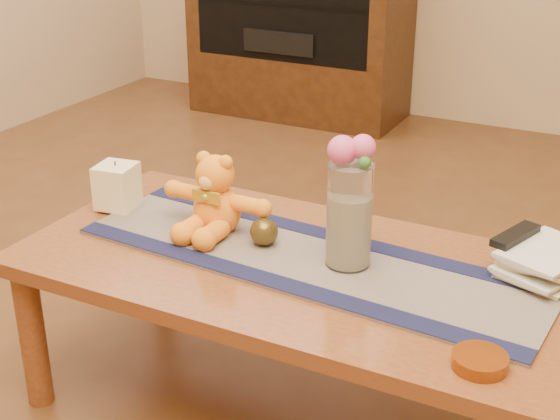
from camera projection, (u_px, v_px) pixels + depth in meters
The scene contains 28 objects.
floor at pixel (296, 408), 2.15m from camera, with size 5.50×5.50×0.00m, color #533017.
coffee_table_top at pixel (298, 269), 1.98m from camera, with size 1.40×0.70×0.04m, color brown.
table_leg_fl at pixel (33, 337), 2.10m from camera, with size 0.07×0.07×0.41m, color brown.
table_leg_bl at pixel (159, 250), 2.57m from camera, with size 0.07×0.07×0.41m, color brown.
persian_runner at pixel (307, 259), 1.97m from camera, with size 1.20×0.35×0.01m, color #181741.
runner_border_near at pixel (277, 282), 1.86m from camera, with size 1.20×0.06×0.00m, color #131539.
runner_border_far at pixel (334, 236), 2.08m from camera, with size 1.20×0.06×0.00m, color #131539.
teddy_bear at pixel (217, 194), 2.08m from camera, with size 0.30×0.25×0.20m, color orange, non-canonical shape.
pillar_candle at pixel (117, 186), 2.24m from camera, with size 0.10×0.10×0.12m, color #FEF0BB.
candle_wick at pixel (115, 163), 2.21m from camera, with size 0.00×0.00×0.01m, color black.
glass_vase at pixel (349, 215), 1.89m from camera, with size 0.11×0.11×0.26m, color silver.
potpourri_fill at pixel (349, 230), 1.90m from camera, with size 0.09×0.09×0.18m, color beige.
rose_left at pixel (342, 150), 1.82m from camera, with size 0.07×0.07×0.07m, color #E24F8E.
rose_right at pixel (363, 147), 1.81m from camera, with size 0.06×0.06×0.06m, color #E24F8E.
blue_flower_back at pixel (361, 149), 1.85m from camera, with size 0.04×0.04×0.04m, color #5457B7.
blue_flower_side at pixel (343, 152), 1.86m from camera, with size 0.04×0.04×0.04m, color #5457B7.
leaf_sprig at pixel (365, 163), 1.80m from camera, with size 0.03×0.03×0.03m, color #33662D.
bronze_ball at pixel (264, 232), 2.02m from camera, with size 0.07×0.07×0.07m, color #4D3F19.
book_bottom at pixel (514, 261), 1.95m from camera, with size 0.17×0.22×0.02m, color beige.
book_lower at pixel (516, 256), 1.93m from camera, with size 0.16×0.22×0.02m, color beige.
book_upper at pixel (514, 246), 1.94m from camera, with size 0.17×0.22×0.02m, color beige.
book_top at pixel (518, 241), 1.92m from camera, with size 0.16×0.22×0.02m, color beige.
tv_remote at pixel (515, 235), 1.91m from camera, with size 0.04×0.16×0.02m, color black.
amber_dish at pixel (480, 361), 1.55m from camera, with size 0.11×0.11×0.03m, color #BF5914.
media_cabinet at pixel (300, 18), 4.45m from camera, with size 1.20×0.50×1.10m, color black.
cabinet_cavity at pixel (281, 5), 4.21m from camera, with size 1.02×0.03×0.61m, color black.
cabinet_shelf at pixel (288, 2), 4.28m from camera, with size 1.02×0.20×0.03m, color black.
stereo_lower at pixel (289, 38), 4.38m from camera, with size 0.42×0.28×0.12m, color black.
Camera 1 is at (0.76, -1.58, 1.36)m, focal length 50.81 mm.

